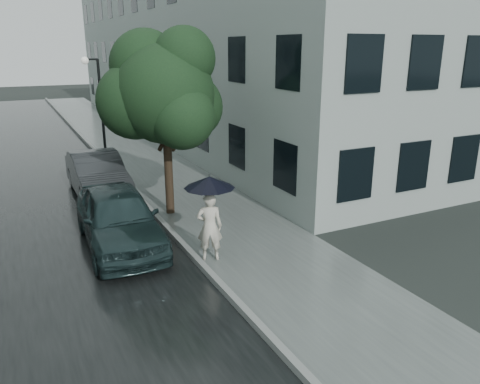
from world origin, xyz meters
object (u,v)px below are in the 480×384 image
lamp_post (98,103)px  car_far (97,175)px  street_tree (164,92)px  car_near (119,218)px  pedestrian (210,227)px

lamp_post → car_far: bearing=-112.6°
street_tree → car_far: (-1.68, 2.74, -2.99)m
car_far → car_near: bearing=-94.1°
pedestrian → car_near: size_ratio=0.37×
lamp_post → car_far: (-1.08, -4.98, -1.90)m
car_near → street_tree: bearing=46.7°
lamp_post → street_tree: bearing=-95.9°
pedestrian → lamp_post: 11.67m
pedestrian → street_tree: street_tree is taller
car_near → car_far: size_ratio=1.01×
street_tree → car_near: street_tree is taller
car_near → lamp_post: bearing=83.7°
car_far → lamp_post: bearing=77.4°
street_tree → car_far: bearing=121.6°
lamp_post → pedestrian: bearing=-98.3°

